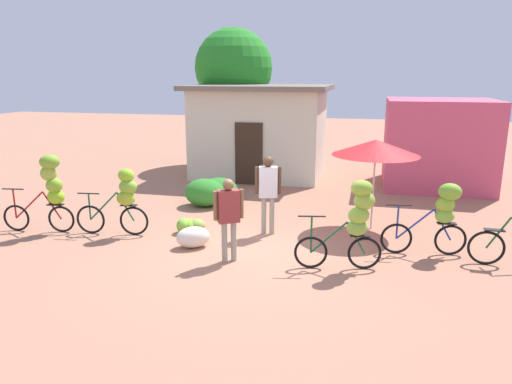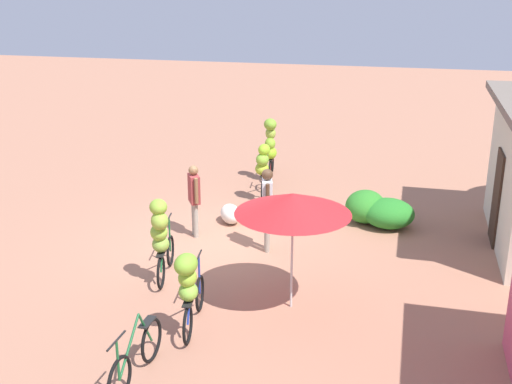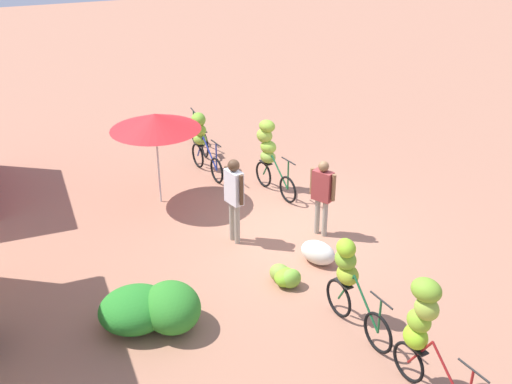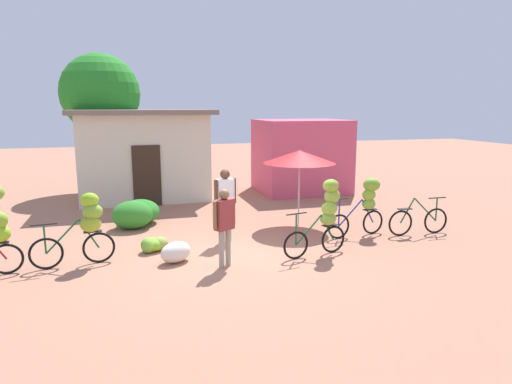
% 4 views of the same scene
% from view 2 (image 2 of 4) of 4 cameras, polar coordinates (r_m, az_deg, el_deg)
% --- Properties ---
extents(ground_plane, '(60.00, 60.00, 0.00)m').
position_cam_2_polar(ground_plane, '(13.74, -3.91, -4.53)').
color(ground_plane, '#A87057').
extents(hedge_bush_front_left, '(1.08, 0.93, 0.75)m').
position_cam_2_polar(hedge_bush_front_left, '(14.94, 9.81, -1.29)').
color(hedge_bush_front_left, '#2F8428').
rests_on(hedge_bush_front_left, ground).
extents(hedge_bush_front_right, '(1.07, 1.18, 0.67)m').
position_cam_2_polar(hedge_bush_front_right, '(14.73, 11.82, -1.89)').
color(hedge_bush_front_right, '#298128').
rests_on(hedge_bush_front_right, ground).
extents(market_umbrella, '(1.95, 1.95, 2.07)m').
position_cam_2_polar(market_umbrella, '(10.40, 3.34, -1.05)').
color(market_umbrella, beige).
rests_on(market_umbrella, ground).
extents(bicycle_leftmost, '(1.67, 0.48, 1.78)m').
position_cam_2_polar(bicycle_leftmost, '(17.61, 1.32, 4.33)').
color(bicycle_leftmost, black).
rests_on(bicycle_leftmost, ground).
extents(bicycle_near_pile, '(1.65, 0.40, 1.50)m').
position_cam_2_polar(bicycle_near_pile, '(16.04, 0.67, 2.25)').
color(bicycle_near_pile, black).
rests_on(bicycle_near_pile, ground).
extents(bicycle_center_loaded, '(1.58, 0.52, 1.68)m').
position_cam_2_polar(bicycle_center_loaded, '(11.69, -8.55, -3.74)').
color(bicycle_center_loaded, black).
rests_on(bicycle_center_loaded, ground).
extents(bicycle_by_shop, '(1.66, 0.41, 1.46)m').
position_cam_2_polar(bicycle_by_shop, '(10.01, -6.04, -8.29)').
color(bicycle_by_shop, black).
rests_on(bicycle_by_shop, ground).
extents(bicycle_rightmost, '(1.68, 0.15, 0.97)m').
position_cam_2_polar(bicycle_rightmost, '(9.32, -10.73, -14.40)').
color(bicycle_rightmost, black).
rests_on(bicycle_rightmost, ground).
extents(banana_pile_on_ground, '(0.70, 0.57, 0.35)m').
position_cam_2_polar(banana_pile_on_ground, '(14.91, 1.30, -1.92)').
color(banana_pile_on_ground, '#74B036').
rests_on(banana_pile_on_ground, ground).
extents(produce_sack, '(0.83, 0.73, 0.44)m').
position_cam_2_polar(produce_sack, '(14.71, -2.31, -1.98)').
color(produce_sack, silver).
rests_on(produce_sack, ground).
extents(person_vendor, '(0.51, 0.38, 1.62)m').
position_cam_2_polar(person_vendor, '(13.77, -5.58, -0.13)').
color(person_vendor, gray).
rests_on(person_vendor, ground).
extents(person_bystander, '(0.56, 0.30, 1.77)m').
position_cam_2_polar(person_bystander, '(12.93, 1.01, -0.80)').
color(person_bystander, gray).
rests_on(person_bystander, ground).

